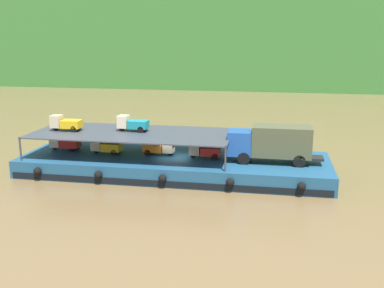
# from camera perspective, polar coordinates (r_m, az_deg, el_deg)

# --- Properties ---
(ground_plane) EXTENTS (400.00, 400.00, 0.00)m
(ground_plane) POSITION_cam_1_polar(r_m,az_deg,el_deg) (39.52, -2.26, -3.71)
(ground_plane) COLOR brown
(hillside_far_bank) EXTENTS (138.11, 29.95, 29.64)m
(hillside_far_bank) POSITION_cam_1_polar(r_m,az_deg,el_deg) (112.09, 6.38, 16.04)
(hillside_far_bank) COLOR #387533
(hillside_far_bank) RESTS_ON ground
(cargo_barge) EXTENTS (26.69, 8.69, 1.50)m
(cargo_barge) POSITION_cam_1_polar(r_m,az_deg,el_deg) (39.28, -2.28, -2.68)
(cargo_barge) COLOR navy
(cargo_barge) RESTS_ON ground
(covered_lorry) EXTENTS (7.86, 2.31, 3.10)m
(covered_lorry) POSITION_cam_1_polar(r_m,az_deg,el_deg) (37.46, 10.16, 0.18)
(covered_lorry) COLOR #1E4C99
(covered_lorry) RESTS_ON cargo_barge
(cargo_rack) EXTENTS (17.49, 7.36, 2.00)m
(cargo_rack) POSITION_cam_1_polar(r_m,az_deg,el_deg) (39.64, -7.67, 1.36)
(cargo_rack) COLOR #383D47
(cargo_rack) RESTS_ON cargo_barge
(mini_truck_lower_stern) EXTENTS (2.76, 1.23, 1.38)m
(mini_truck_lower_stern) POSITION_cam_1_polar(r_m,az_deg,el_deg) (42.88, -15.97, 0.18)
(mini_truck_lower_stern) COLOR red
(mini_truck_lower_stern) RESTS_ON cargo_barge
(mini_truck_lower_aft) EXTENTS (2.78, 1.27, 1.38)m
(mini_truck_lower_aft) POSITION_cam_1_polar(r_m,az_deg,el_deg) (40.67, -10.92, -0.25)
(mini_truck_lower_aft) COLOR gold
(mini_truck_lower_aft) RESTS_ON cargo_barge
(mini_truck_lower_mid) EXTENTS (2.78, 1.27, 1.38)m
(mini_truck_lower_mid) POSITION_cam_1_polar(r_m,az_deg,el_deg) (39.63, -4.16, -0.40)
(mini_truck_lower_mid) COLOR orange
(mini_truck_lower_mid) RESTS_ON cargo_barge
(mini_truck_lower_fore) EXTENTS (2.77, 1.26, 1.38)m
(mini_truck_lower_fore) POSITION_cam_1_polar(r_m,az_deg,el_deg) (38.50, 1.58, -0.79)
(mini_truck_lower_fore) COLOR red
(mini_truck_lower_fore) RESTS_ON cargo_barge
(mini_truck_upper_stern) EXTENTS (2.75, 1.22, 1.38)m
(mini_truck_upper_stern) POSITION_cam_1_polar(r_m,az_deg,el_deg) (41.52, -15.85, 2.59)
(mini_truck_upper_stern) COLOR gold
(mini_truck_upper_stern) RESTS_ON cargo_rack
(mini_truck_upper_mid) EXTENTS (2.79, 1.28, 1.38)m
(mini_truck_upper_mid) POSITION_cam_1_polar(r_m,az_deg,el_deg) (40.12, -7.64, 2.61)
(mini_truck_upper_mid) COLOR teal
(mini_truck_upper_mid) RESTS_ON cargo_rack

